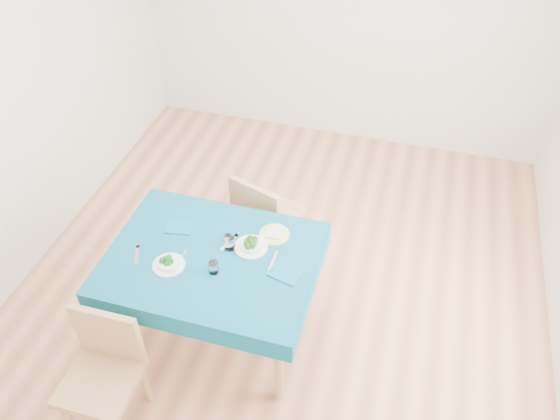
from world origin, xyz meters
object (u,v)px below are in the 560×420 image
(side_plate, at_px, (274,234))
(bowl_near, at_px, (168,262))
(table, at_px, (216,294))
(chair_far, at_px, (270,204))
(bowl_far, at_px, (251,244))
(chair_near, at_px, (96,373))

(side_plate, bearing_deg, bowl_near, -141.64)
(table, distance_m, chair_far, 0.85)
(table, bearing_deg, bowl_far, 33.81)
(chair_far, relative_size, side_plate, 5.26)
(bowl_near, height_order, side_plate, bowl_near)
(chair_far, bearing_deg, bowl_far, 115.06)
(chair_near, relative_size, side_plate, 5.17)
(chair_near, xyz_separation_m, chair_far, (0.55, 1.67, 0.01))
(bowl_near, xyz_separation_m, bowl_far, (0.45, 0.29, 0.00))
(chair_far, xyz_separation_m, side_plate, (0.19, -0.52, 0.22))
(chair_near, distance_m, side_plate, 1.38)
(chair_far, xyz_separation_m, bowl_far, (0.08, -0.68, 0.25))
(chair_far, bearing_deg, chair_near, 90.40)
(bowl_near, distance_m, side_plate, 0.72)
(bowl_near, xyz_separation_m, side_plate, (0.56, 0.45, -0.03))
(bowl_far, xyz_separation_m, side_plate, (0.11, 0.15, -0.03))
(bowl_near, bearing_deg, table, 32.50)
(chair_far, height_order, side_plate, chair_far)
(chair_near, height_order, bowl_far, chair_near)
(chair_far, bearing_deg, bowl_near, 87.57)
(chair_near, distance_m, bowl_far, 1.20)
(table, relative_size, chair_near, 1.27)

